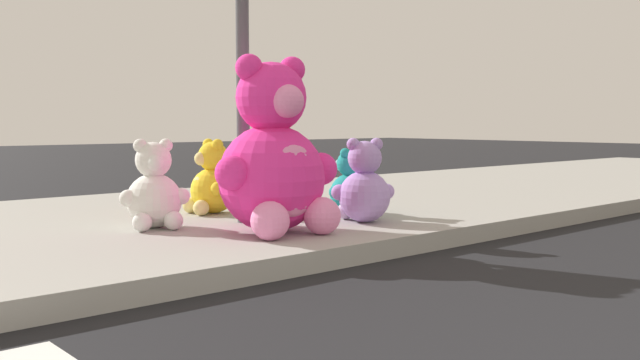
{
  "coord_description": "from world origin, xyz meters",
  "views": [
    {
      "loc": [
        -2.33,
        -0.4,
        0.99
      ],
      "look_at": [
        1.16,
        3.6,
        0.55
      ],
      "focal_mm": 38.88,
      "sensor_mm": 36.0,
      "label": 1
    }
  ],
  "objects": [
    {
      "name": "plush_teal",
      "position": [
        2.03,
        4.21,
        0.39
      ],
      "size": [
        0.46,
        0.43,
        0.61
      ],
      "color": "teal",
      "rests_on": "sidewalk"
    },
    {
      "name": "plush_yellow",
      "position": [
        1.11,
        5.08,
        0.43
      ],
      "size": [
        0.48,
        0.53,
        0.69
      ],
      "color": "yellow",
      "rests_on": "sidewalk"
    },
    {
      "name": "plush_white",
      "position": [
        0.28,
        4.6,
        0.44
      ],
      "size": [
        0.53,
        0.51,
        0.71
      ],
      "color": "white",
      "rests_on": "sidewalk"
    },
    {
      "name": "sidewalk",
      "position": [
        0.0,
        5.2,
        0.07
      ],
      "size": [
        28.0,
        4.4,
        0.15
      ],
      "primitive_type": "cube",
      "color": "#9E9B93",
      "rests_on": "ground_plane"
    },
    {
      "name": "sign_pole",
      "position": [
        1.0,
        4.4,
        1.85
      ],
      "size": [
        0.56,
        0.11,
        3.2
      ],
      "color": "#4C4C51",
      "rests_on": "sidewalk"
    },
    {
      "name": "plush_lavender",
      "position": [
        1.78,
        3.75,
        0.44
      ],
      "size": [
        0.49,
        0.51,
        0.71
      ],
      "color": "#B28CD8",
      "rests_on": "sidewalk"
    },
    {
      "name": "plush_brown",
      "position": [
        1.88,
        5.01,
        0.41
      ],
      "size": [
        0.45,
        0.47,
        0.65
      ],
      "color": "olive",
      "rests_on": "sidewalk"
    },
    {
      "name": "plush_pink_large",
      "position": [
        0.87,
        3.81,
        0.69
      ],
      "size": [
        1.04,
        0.93,
        1.35
      ],
      "color": "#F22D93",
      "rests_on": "sidewalk"
    }
  ]
}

